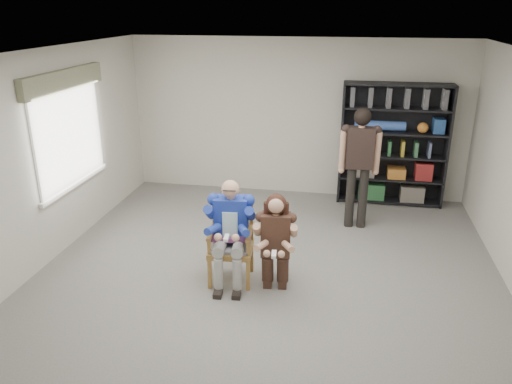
% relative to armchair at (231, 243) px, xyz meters
% --- Properties ---
extents(room_shell, '(6.00, 7.00, 2.80)m').
position_rel_armchair_xyz_m(room_shell, '(0.44, -0.15, 0.88)').
color(room_shell, beige).
rests_on(room_shell, ground).
extents(floor, '(6.00, 7.00, 0.01)m').
position_rel_armchair_xyz_m(floor, '(0.44, -0.15, -0.52)').
color(floor, slate).
rests_on(floor, ground).
extents(window_left, '(0.16, 2.00, 1.75)m').
position_rel_armchair_xyz_m(window_left, '(-2.51, 0.85, 1.11)').
color(window_left, white).
rests_on(window_left, room_shell).
extents(armchair, '(0.65, 0.63, 1.03)m').
position_rel_armchair_xyz_m(armchair, '(0.00, 0.00, 0.00)').
color(armchair, '#9B6233').
rests_on(armchair, floor).
extents(seated_man, '(0.65, 0.86, 1.34)m').
position_rel_armchair_xyz_m(seated_man, '(0.00, 0.00, 0.16)').
color(seated_man, navy).
rests_on(seated_man, floor).
extents(kneeling_woman, '(0.60, 0.87, 1.23)m').
position_rel_armchair_xyz_m(kneeling_woman, '(0.58, -0.12, 0.10)').
color(kneeling_woman, '#37201B').
rests_on(kneeling_woman, floor).
extents(bookshelf, '(1.80, 0.38, 2.10)m').
position_rel_armchair_xyz_m(bookshelf, '(2.14, 3.13, 0.53)').
color(bookshelf, black).
rests_on(bookshelf, floor).
extents(standing_man, '(0.59, 0.34, 1.88)m').
position_rel_armchair_xyz_m(standing_man, '(1.55, 1.96, 0.42)').
color(standing_man, black).
rests_on(standing_man, floor).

